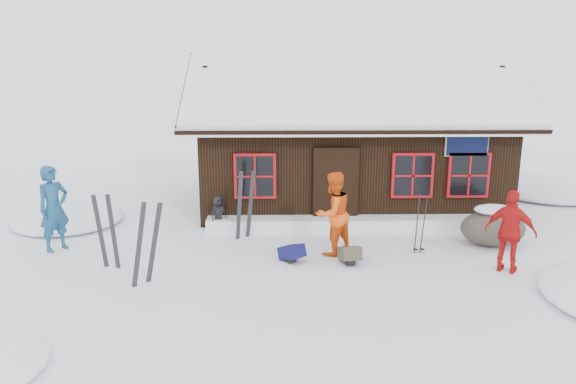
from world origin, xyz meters
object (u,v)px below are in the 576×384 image
ski_pair_left (147,244)px  skier_crouched (219,214)px  ski_poles (420,225)px  backpack_blue (292,255)px  skier_teal (54,209)px  backpack_olive (350,257)px  skier_orange_right (511,232)px  skier_orange_left (333,214)px  boulder (493,227)px

ski_pair_left → skier_crouched: bearing=53.6°
ski_pair_left → ski_poles: bearing=-2.7°
ski_pair_left → backpack_blue: bearing=3.5°
skier_teal → backpack_olive: 6.59m
ski_poles → skier_orange_right: bearing=-36.3°
ski_pair_left → backpack_blue: 3.07m
skier_orange_right → ski_poles: size_ratio=1.23×
skier_crouched → ski_poles: (4.59, -1.58, 0.20)m
skier_orange_left → skier_crouched: size_ratio=2.04×
ski_poles → boulder: bearing=14.8°
ski_pair_left → ski_poles: ski_pair_left is taller
ski_poles → backpack_blue: ski_poles is taller
boulder → backpack_olive: (-3.42, -1.08, -0.29)m
skier_crouched → backpack_blue: skier_crouched is taller
backpack_olive → backpack_blue: bearing=166.3°
ski_poles → skier_crouched: bearing=161.0°
skier_crouched → ski_pair_left: size_ratio=0.54×
skier_crouched → ski_pair_left: 3.34m
ski_pair_left → backpack_blue: (2.79, 1.11, -0.66)m
skier_orange_right → skier_crouched: (-6.11, 2.70, -0.40)m
skier_orange_left → skier_crouched: bearing=-67.9°
skier_teal → backpack_blue: 5.38m
skier_crouched → backpack_blue: size_ratio=1.80×
skier_teal → skier_orange_left: size_ratio=1.05×
skier_teal → ski_poles: size_ratio=1.40×
skier_crouched → ski_poles: ski_poles is taller
skier_teal → ski_pair_left: skier_teal is taller
skier_teal → ski_poles: bearing=-53.5°
skier_crouched → backpack_olive: bearing=-76.9°
skier_teal → backpack_olive: (6.48, -0.94, -0.82)m
skier_orange_right → skier_crouched: 6.69m
skier_orange_left → skier_orange_right: bearing=125.9°
skier_teal → backpack_olive: skier_teal is taller
skier_teal → boulder: skier_teal is taller
skier_orange_left → skier_orange_right: 3.62m
skier_orange_right → backpack_blue: (-4.35, 0.66, -0.72)m
skier_crouched → boulder: skier_crouched is taller
ski_poles → skier_orange_left: bearing=-179.0°
skier_orange_right → ski_poles: skier_orange_right is taller
skier_crouched → skier_teal: bearing=159.1°
backpack_olive → ski_poles: bearing=14.0°
boulder → ski_poles: (-1.81, -0.48, 0.22)m
skier_orange_right → ski_pair_left: bearing=37.3°
skier_crouched → boulder: size_ratio=0.62×
boulder → backpack_blue: bearing=-168.6°
skier_teal → skier_crouched: bearing=-31.5°
skier_orange_left → ski_poles: 1.95m
skier_crouched → backpack_blue: 2.71m
boulder → backpack_olive: 3.60m
skier_orange_right → backpack_olive: size_ratio=3.23×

